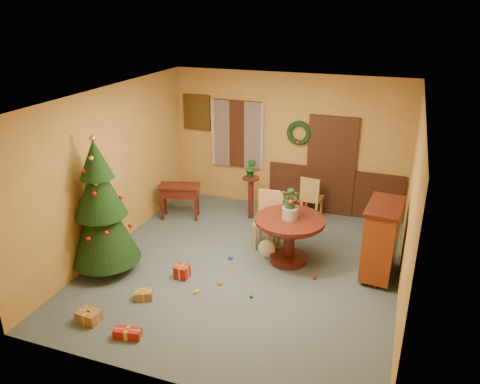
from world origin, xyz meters
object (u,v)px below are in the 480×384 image
at_px(chair_near, 269,217).
at_px(christmas_tree, 101,209).
at_px(sideboard, 381,238).
at_px(dining_table, 289,232).
at_px(writing_desk, 180,193).

xyz_separation_m(chair_near, christmas_tree, (-2.30, -1.74, 0.55)).
bearing_deg(sideboard, dining_table, -177.69).
bearing_deg(dining_table, sideboard, 2.31).
height_order(dining_table, christmas_tree, christmas_tree).
bearing_deg(writing_desk, dining_table, -20.79).
height_order(writing_desk, sideboard, sideboard).
relative_size(chair_near, christmas_tree, 0.45).
bearing_deg(dining_table, writing_desk, 159.21).
distance_m(chair_near, christmas_tree, 2.94).
xyz_separation_m(dining_table, writing_desk, (-2.56, 0.97, -0.03)).
relative_size(chair_near, writing_desk, 1.16).
bearing_deg(dining_table, chair_near, 137.71).
height_order(chair_near, christmas_tree, christmas_tree).
distance_m(dining_table, christmas_tree, 3.13).
xyz_separation_m(dining_table, sideboard, (1.50, 0.06, 0.11)).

